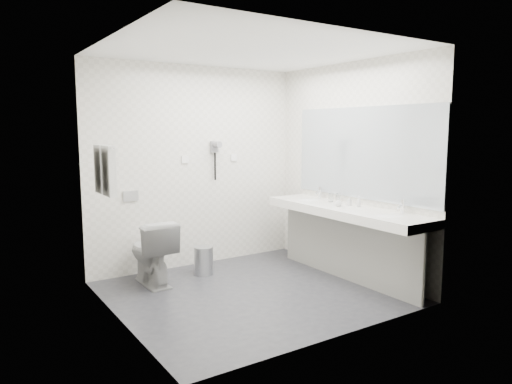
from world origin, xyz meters
TOP-DOWN VIEW (x-y plane):
  - floor at (0.00, 0.00)m, footprint 2.80×2.80m
  - ceiling at (0.00, 0.00)m, footprint 2.80×2.80m
  - wall_back at (0.00, 1.30)m, footprint 2.80×0.00m
  - wall_front at (0.00, -1.30)m, footprint 2.80×0.00m
  - wall_left at (-1.40, 0.00)m, footprint 0.00×2.60m
  - wall_right at (1.40, 0.00)m, footprint 0.00×2.60m
  - vanity_counter at (1.12, -0.20)m, footprint 0.55×2.20m
  - vanity_panel at (1.15, -0.20)m, footprint 0.03×2.15m
  - vanity_post_near at (1.18, -1.24)m, footprint 0.06×0.06m
  - vanity_post_far at (1.18, 0.84)m, footprint 0.06×0.06m
  - mirror at (1.39, -0.20)m, footprint 0.02×2.20m
  - basin_near at (1.12, -0.85)m, footprint 0.40×0.31m
  - basin_far at (1.12, 0.45)m, footprint 0.40×0.31m
  - faucet_near at (1.32, -0.85)m, footprint 0.04×0.04m
  - faucet_far at (1.32, 0.45)m, footprint 0.04×0.04m
  - soap_bottle_a at (1.23, -0.16)m, footprint 0.05×0.05m
  - soap_bottle_b at (1.08, -0.14)m, footprint 0.11×0.11m
  - soap_bottle_c at (1.25, -0.29)m, footprint 0.06×0.06m
  - glass_left at (1.31, 0.11)m, footprint 0.07×0.07m
  - glass_right at (1.23, 0.15)m, footprint 0.07×0.07m
  - toilet at (-0.78, 0.86)m, footprint 0.41×0.72m
  - flush_plate at (-0.85, 1.29)m, footprint 0.18×0.02m
  - pedal_bin at (-0.14, 0.85)m, footprint 0.27×0.27m
  - bin_lid at (-0.14, 0.85)m, footprint 0.23×0.23m
  - towel_rail at (-1.35, 0.55)m, footprint 0.02×0.62m
  - towel_near at (-1.34, 0.41)m, footprint 0.07×0.24m
  - towel_far at (-1.34, 0.69)m, footprint 0.07×0.24m
  - dryer_cradle at (0.25, 1.27)m, footprint 0.10×0.04m
  - dryer_barrel at (0.25, 1.20)m, footprint 0.08×0.14m
  - dryer_cord at (0.25, 1.26)m, footprint 0.02×0.02m
  - switch_plate_a at (-0.15, 1.29)m, footprint 0.09×0.02m
  - switch_plate_b at (0.55, 1.29)m, footprint 0.09×0.02m

SIDE VIEW (x-z plane):
  - floor at x=0.00m, z-range 0.00..0.00m
  - pedal_bin at x=-0.14m, z-range 0.00..0.32m
  - bin_lid at x=-0.14m, z-range 0.32..0.34m
  - toilet at x=-0.78m, z-range 0.00..0.73m
  - vanity_panel at x=1.15m, z-range 0.00..0.75m
  - vanity_post_near at x=1.18m, z-range 0.00..0.75m
  - vanity_post_far at x=1.18m, z-range 0.00..0.75m
  - vanity_counter at x=1.12m, z-range 0.75..0.85m
  - basin_near at x=1.12m, z-range 0.81..0.86m
  - basin_far at x=1.12m, z-range 0.81..0.86m
  - soap_bottle_b at x=1.08m, z-range 0.85..0.95m
  - soap_bottle_a at x=1.23m, z-range 0.85..0.95m
  - glass_left at x=1.31m, z-range 0.85..0.95m
  - glass_right at x=1.23m, z-range 0.85..0.96m
  - soap_bottle_c at x=1.25m, z-range 0.85..0.98m
  - faucet_near at x=1.32m, z-range 0.85..1.00m
  - faucet_far at x=1.32m, z-range 0.85..1.00m
  - flush_plate at x=-0.85m, z-range 0.89..1.01m
  - wall_back at x=0.00m, z-range -0.15..2.65m
  - wall_front at x=0.00m, z-range -0.15..2.65m
  - wall_left at x=-1.40m, z-range -0.05..2.55m
  - wall_right at x=1.40m, z-range -0.05..2.55m
  - dryer_cord at x=0.25m, z-range 1.07..1.43m
  - towel_near at x=-1.34m, z-range 1.09..1.57m
  - towel_far at x=-1.34m, z-range 1.09..1.57m
  - switch_plate_a at x=-0.15m, z-range 1.31..1.40m
  - switch_plate_b at x=0.55m, z-range 1.31..1.40m
  - mirror at x=1.39m, z-range 0.92..1.98m
  - dryer_cradle at x=0.25m, z-range 1.43..1.57m
  - dryer_barrel at x=0.25m, z-range 1.49..1.57m
  - towel_rail at x=-1.35m, z-range 1.54..1.56m
  - ceiling at x=0.00m, z-range 2.50..2.50m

